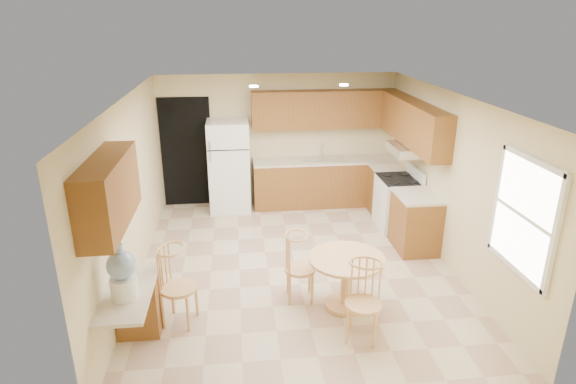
{
  "coord_description": "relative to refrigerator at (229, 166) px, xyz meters",
  "views": [
    {
      "loc": [
        -0.8,
        -6.26,
        3.51
      ],
      "look_at": [
        -0.08,
        0.3,
        1.07
      ],
      "focal_mm": 30.0,
      "sensor_mm": 36.0,
      "label": 1
    }
  ],
  "objects": [
    {
      "name": "counter_right_b",
      "position": [
        2.9,
        -2.0,
        0.03
      ],
      "size": [
        0.63,
        0.8,
        0.04
      ],
      "primitive_type": "cube",
      "color": "beige",
      "rests_on": "base_cab_right_b"
    },
    {
      "name": "range_hood",
      "position": [
        2.95,
        -1.22,
        0.56
      ],
      "size": [
        0.5,
        0.76,
        0.14
      ],
      "primitive_type": "cube",
      "color": "silver",
      "rests_on": "upper_cab_right"
    },
    {
      "name": "upper_cab_back",
      "position": [
        1.83,
        0.19,
        0.99
      ],
      "size": [
        2.75,
        0.33,
        0.7
      ],
      "primitive_type": "cube",
      "color": "brown",
      "rests_on": "wall_back"
    },
    {
      "name": "wall_back",
      "position": [
        0.95,
        0.35,
        0.39
      ],
      "size": [
        4.5,
        0.02,
        2.5
      ],
      "primitive_type": "cube",
      "color": "beige",
      "rests_on": "floor"
    },
    {
      "name": "upper_cab_right",
      "position": [
        3.04,
        -1.19,
        0.99
      ],
      "size": [
        0.33,
        2.42,
        0.7
      ],
      "primitive_type": "cube",
      "color": "brown",
      "rests_on": "wall_right"
    },
    {
      "name": "base_cab_back",
      "position": [
        1.83,
        0.05,
        -0.42
      ],
      "size": [
        2.75,
        0.6,
        0.87
      ],
      "primitive_type": "cube",
      "color": "brown",
      "rests_on": "floor"
    },
    {
      "name": "doorway",
      "position": [
        -0.8,
        0.34,
        0.19
      ],
      "size": [
        0.9,
        0.02,
        2.1
      ],
      "primitive_type": "cube",
      "color": "black",
      "rests_on": "floor"
    },
    {
      "name": "water_crock",
      "position": [
        -1.05,
        -4.23,
        0.19
      ],
      "size": [
        0.3,
        0.3,
        0.61
      ],
      "color": "white",
      "rests_on": "desk_top"
    },
    {
      "name": "wall_front",
      "position": [
        0.95,
        -5.15,
        0.39
      ],
      "size": [
        4.5,
        0.02,
        2.5
      ],
      "primitive_type": "cube",
      "color": "beige",
      "rests_on": "floor"
    },
    {
      "name": "chair_table_b",
      "position": [
        1.5,
        -4.24,
        -0.28
      ],
      "size": [
        0.42,
        0.46,
        0.95
      ],
      "rotation": [
        0.0,
        0.0,
        2.79
      ],
      "color": "#E3AC71",
      "rests_on": "floor"
    },
    {
      "name": "dining_table",
      "position": [
        1.45,
        -3.5,
        -0.4
      ],
      "size": [
        0.95,
        0.95,
        0.7
      ],
      "rotation": [
        0.0,
        0.0,
        0.0
      ],
      "color": "#E3AC71",
      "rests_on": "floor"
    },
    {
      "name": "chair_desk",
      "position": [
        -0.6,
        -3.69,
        -0.26
      ],
      "size": [
        0.43,
        0.56,
        0.98
      ],
      "rotation": [
        0.0,
        0.0,
        -1.83
      ],
      "color": "#E3AC71",
      "rests_on": "floor"
    },
    {
      "name": "desk_pedestal",
      "position": [
        -1.05,
        -3.72,
        -0.5
      ],
      "size": [
        0.48,
        0.42,
        0.72
      ],
      "primitive_type": "cube",
      "color": "brown",
      "rests_on": "floor"
    },
    {
      "name": "refrigerator",
      "position": [
        0.0,
        0.0,
        0.0
      ],
      "size": [
        0.76,
        0.73,
        1.71
      ],
      "color": "white",
      "rests_on": "floor"
    },
    {
      "name": "can_light_a",
      "position": [
        0.45,
        -1.2,
        1.63
      ],
      "size": [
        0.14,
        0.14,
        0.02
      ],
      "primitive_type": "cylinder",
      "color": "white",
      "rests_on": "ceiling"
    },
    {
      "name": "wall_left",
      "position": [
        -1.3,
        -2.4,
        0.39
      ],
      "size": [
        0.02,
        5.5,
        2.5
      ],
      "primitive_type": "cube",
      "color": "beige",
      "rests_on": "floor"
    },
    {
      "name": "sink",
      "position": [
        1.8,
        0.05,
        0.06
      ],
      "size": [
        0.78,
        0.44,
        0.01
      ],
      "primitive_type": "cube",
      "color": "silver",
      "rests_on": "counter_back"
    },
    {
      "name": "can_light_b",
      "position": [
        1.85,
        -1.2,
        1.63
      ],
      "size": [
        0.14,
        0.14,
        0.02
      ],
      "primitive_type": "cylinder",
      "color": "white",
      "rests_on": "ceiling"
    },
    {
      "name": "base_cab_right_b",
      "position": [
        2.9,
        -2.0,
        -0.42
      ],
      "size": [
        0.6,
        0.8,
        0.87
      ],
      "primitive_type": "cube",
      "color": "brown",
      "rests_on": "floor"
    },
    {
      "name": "wall_right",
      "position": [
        3.2,
        -2.4,
        0.39
      ],
      "size": [
        0.02,
        5.5,
        2.5
      ],
      "primitive_type": "cube",
      "color": "beige",
      "rests_on": "floor"
    },
    {
      "name": "base_cab_right_a",
      "position": [
        2.9,
        -0.54,
        -0.42
      ],
      "size": [
        0.6,
        0.59,
        0.87
      ],
      "primitive_type": "cube",
      "color": "brown",
      "rests_on": "floor"
    },
    {
      "name": "upper_cab_left",
      "position": [
        -1.13,
        -4.0,
        0.99
      ],
      "size": [
        0.33,
        1.4,
        0.7
      ],
      "primitive_type": "cube",
      "color": "brown",
      "rests_on": "wall_left"
    },
    {
      "name": "ceiling",
      "position": [
        0.95,
        -2.4,
        1.64
      ],
      "size": [
        4.5,
        5.5,
        0.02
      ],
      "primitive_type": "cube",
      "color": "white",
      "rests_on": "wall_back"
    },
    {
      "name": "counter_right_a",
      "position": [
        2.9,
        -0.54,
        0.03
      ],
      "size": [
        0.63,
        0.59,
        0.04
      ],
      "primitive_type": "cube",
      "color": "beige",
      "rests_on": "base_cab_right_a"
    },
    {
      "name": "window",
      "position": [
        3.18,
        -4.25,
        0.64
      ],
      "size": [
        0.06,
        1.12,
        1.3
      ],
      "color": "white",
      "rests_on": "wall_right"
    },
    {
      "name": "chair_table_a",
      "position": [
        0.9,
        -3.34,
        -0.3
      ],
      "size": [
        0.41,
        0.52,
        0.92
      ],
      "rotation": [
        0.0,
        0.0,
        -1.61
      ],
      "color": "#E3AC71",
      "rests_on": "floor"
    },
    {
      "name": "desk_top",
      "position": [
        -1.05,
        -4.1,
        -0.11
      ],
      "size": [
        0.5,
        1.2,
        0.04
      ],
      "primitive_type": "cube",
      "color": "beige",
      "rests_on": "desk_pedestal"
    },
    {
      "name": "stove",
      "position": [
        2.88,
        -1.22,
        -0.39
      ],
      "size": [
        0.65,
        0.76,
        1.09
      ],
      "color": "white",
      "rests_on": "floor"
    },
    {
      "name": "counter_back",
      "position": [
        1.83,
        0.05,
        0.03
      ],
      "size": [
        2.75,
        0.63,
        0.04
      ],
      "primitive_type": "cube",
      "color": "beige",
      "rests_on": "base_cab_back"
    },
    {
      "name": "floor",
      "position": [
        0.95,
        -2.4,
        -0.86
      ],
      "size": [
        5.5,
        5.5,
        0.0
      ],
      "primitive_type": "plane",
      "color": "#CAB693",
      "rests_on": "ground"
    }
  ]
}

